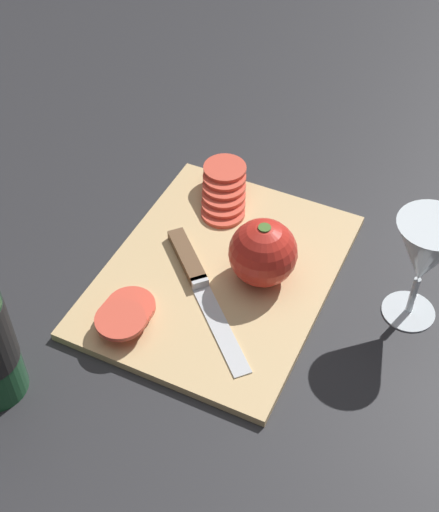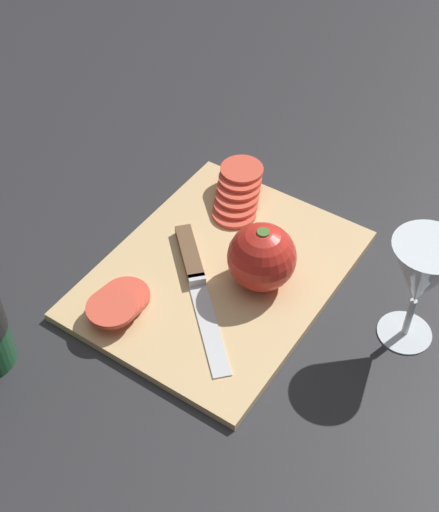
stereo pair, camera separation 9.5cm
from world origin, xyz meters
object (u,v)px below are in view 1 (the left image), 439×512
object	(u,v)px
tomato_slice_stack_near	(224,190)
tomato_slice_stack_far	(126,313)
whole_tomato	(263,253)
knife	(193,270)
wine_glass	(425,255)

from	to	relation	value
tomato_slice_stack_near	tomato_slice_stack_far	world-z (taller)	tomato_slice_stack_near
whole_tomato	knife	xyz separation A→B (m)	(0.03, -0.09, -0.04)
knife	tomato_slice_stack_far	distance (m)	0.12
tomato_slice_stack_near	whole_tomato	bearing A→B (deg)	43.38
knife	tomato_slice_stack_near	bearing A→B (deg)	143.19
wine_glass	whole_tomato	xyz separation A→B (m)	(0.04, -0.20, -0.05)
whole_tomato	tomato_slice_stack_near	xyz separation A→B (m)	(-0.12, -0.11, -0.03)
tomato_slice_stack_near	knife	bearing A→B (deg)	9.65
tomato_slice_stack_far	knife	bearing A→B (deg)	159.11
tomato_slice_stack_far	whole_tomato	bearing A→B (deg)	138.25
wine_glass	tomato_slice_stack_far	xyz separation A→B (m)	(0.18, -0.32, -0.08)
whole_tomato	wine_glass	bearing A→B (deg)	100.17
wine_glass	tomato_slice_stack_near	distance (m)	0.33
wine_glass	knife	distance (m)	0.30
wine_glass	whole_tomato	bearing A→B (deg)	-79.83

